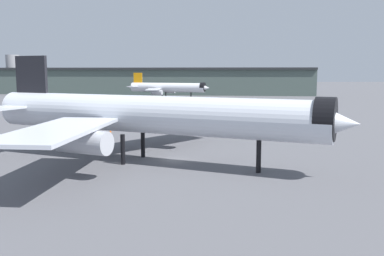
{
  "coord_description": "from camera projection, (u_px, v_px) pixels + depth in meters",
  "views": [
    {
      "loc": [
        3.01,
        -62.03,
        13.09
      ],
      "look_at": [
        2.66,
        -3.97,
        5.33
      ],
      "focal_mm": 40.17,
      "sensor_mm": 36.0,
      "label": 1
    }
  ],
  "objects": [
    {
      "name": "airliner_far_taxiway",
      "position": [
        167.0,
        88.0,
        198.67
      ],
      "size": [
        40.03,
        35.54,
        12.12
      ],
      "rotation": [
        0.0,
        0.0,
        5.98
      ],
      "color": "silver",
      "rests_on": "ground"
    },
    {
      "name": "airliner_near_gate",
      "position": [
        146.0,
        115.0,
        61.25
      ],
      "size": [
        54.49,
        48.85,
        15.45
      ],
      "rotation": [
        0.0,
        0.0,
        -0.41
      ],
      "color": "silver",
      "rests_on": "ground"
    },
    {
      "name": "ground",
      "position": [
        174.0,
        160.0,
        63.23
      ],
      "size": [
        900.0,
        900.0,
        0.0
      ],
      "primitive_type": "plane",
      "color": "#56565B"
    },
    {
      "name": "terminal_building",
      "position": [
        112.0,
        81.0,
        243.37
      ],
      "size": [
        221.83,
        48.14,
        22.22
      ],
      "rotation": [
        0.0,
        0.0,
        -0.11
      ],
      "color": "#475651",
      "rests_on": "ground"
    },
    {
      "name": "traffic_cone_wingtip",
      "position": [
        110.0,
        131.0,
        91.61
      ],
      "size": [
        0.47,
        0.47,
        0.58
      ],
      "primitive_type": "cone",
      "color": "#F2600C",
      "rests_on": "ground"
    }
  ]
}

